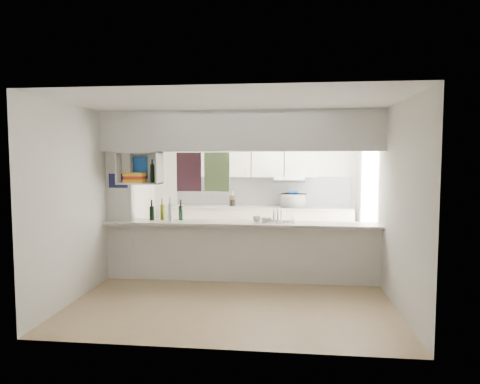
# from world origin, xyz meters

# --- Properties ---
(floor) EXTENTS (4.80, 4.80, 0.00)m
(floor) POSITION_xyz_m (0.00, 0.00, 0.00)
(floor) COLOR tan
(floor) RESTS_ON ground
(ceiling) EXTENTS (4.80, 4.80, 0.00)m
(ceiling) POSITION_xyz_m (0.00, 0.00, 2.60)
(ceiling) COLOR white
(ceiling) RESTS_ON wall_back
(wall_back) EXTENTS (4.20, 0.00, 4.20)m
(wall_back) POSITION_xyz_m (0.00, 2.40, 1.30)
(wall_back) COLOR silver
(wall_back) RESTS_ON floor
(wall_left) EXTENTS (0.00, 4.80, 4.80)m
(wall_left) POSITION_xyz_m (-2.10, 0.00, 1.30)
(wall_left) COLOR silver
(wall_left) RESTS_ON floor
(wall_right) EXTENTS (0.00, 4.80, 4.80)m
(wall_right) POSITION_xyz_m (2.10, 0.00, 1.30)
(wall_right) COLOR silver
(wall_right) RESTS_ON floor
(servery_partition) EXTENTS (4.20, 0.50, 2.60)m
(servery_partition) POSITION_xyz_m (-0.17, 0.00, 1.66)
(servery_partition) COLOR silver
(servery_partition) RESTS_ON floor
(cubby_shelf) EXTENTS (0.65, 0.35, 0.50)m
(cubby_shelf) POSITION_xyz_m (-1.57, -0.06, 1.71)
(cubby_shelf) COLOR white
(cubby_shelf) RESTS_ON bulkhead
(kitchen_run) EXTENTS (3.60, 0.63, 2.24)m
(kitchen_run) POSITION_xyz_m (0.16, 2.14, 0.83)
(kitchen_run) COLOR beige
(kitchen_run) RESTS_ON floor
(microwave) EXTENTS (0.53, 0.39, 0.27)m
(microwave) POSITION_xyz_m (0.85, 2.08, 1.05)
(microwave) COLOR white
(microwave) RESTS_ON bench_top
(bowl) EXTENTS (0.23, 0.23, 0.06)m
(bowl) POSITION_xyz_m (0.84, 2.04, 1.22)
(bowl) COLOR navy
(bowl) RESTS_ON microwave
(dish_rack) EXTENTS (0.42, 0.33, 0.22)m
(dish_rack) POSITION_xyz_m (0.61, 0.05, 1.01)
(dish_rack) COLOR silver
(dish_rack) RESTS_ON breakfast_bar
(cup) EXTENTS (0.14, 0.14, 0.09)m
(cup) POSITION_xyz_m (0.25, -0.05, 0.98)
(cup) COLOR white
(cup) RESTS_ON dish_rack
(wine_bottles) EXTENTS (0.52, 0.15, 0.36)m
(wine_bottles) POSITION_xyz_m (-1.18, 0.07, 1.05)
(wine_bottles) COLOR black
(wine_bottles) RESTS_ON breakfast_bar
(plastic_tubs) EXTENTS (0.49, 0.18, 0.07)m
(plastic_tubs) POSITION_xyz_m (0.42, 0.01, 0.95)
(plastic_tubs) COLOR silver
(plastic_tubs) RESTS_ON breakfast_bar
(utensil_jar) EXTENTS (0.10, 0.10, 0.13)m
(utensil_jar) POSITION_xyz_m (-0.40, 2.15, 0.99)
(utensil_jar) COLOR black
(utensil_jar) RESTS_ON bench_top
(knife_block) EXTENTS (0.13, 0.11, 0.21)m
(knife_block) POSITION_xyz_m (-0.40, 2.18, 1.03)
(knife_block) COLOR #4F361B
(knife_block) RESTS_ON bench_top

